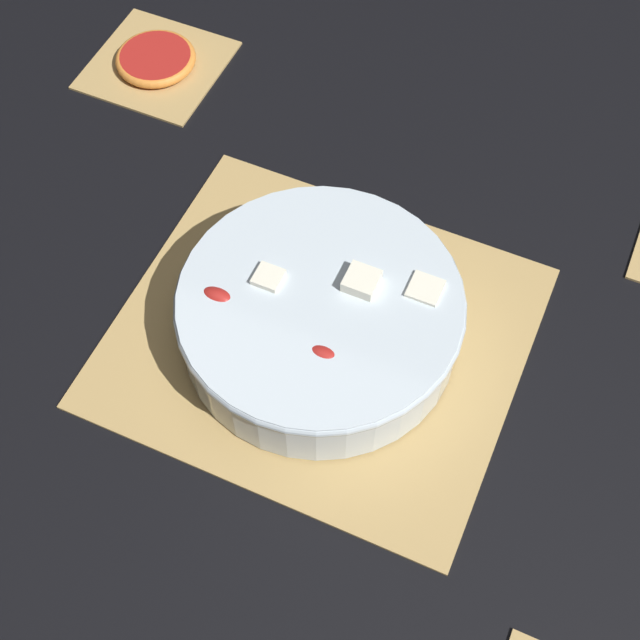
# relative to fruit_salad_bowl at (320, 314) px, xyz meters

# --- Properties ---
(ground_plane) EXTENTS (6.00, 6.00, 0.00)m
(ground_plane) POSITION_rel_fruit_salad_bowl_xyz_m (-0.00, 0.00, -0.04)
(ground_plane) COLOR black
(bamboo_mat_center) EXTENTS (0.40, 0.35, 0.01)m
(bamboo_mat_center) POSITION_rel_fruit_salad_bowl_xyz_m (-0.00, 0.00, -0.04)
(bamboo_mat_center) COLOR tan
(bamboo_mat_center) RESTS_ON ground_plane
(coaster_mat_near_right) EXTENTS (0.16, 0.16, 0.01)m
(coaster_mat_near_right) POSITION_rel_fruit_salad_bowl_xyz_m (0.34, -0.28, -0.04)
(coaster_mat_near_right) COLOR tan
(coaster_mat_near_right) RESTS_ON ground_plane
(fruit_salad_bowl) EXTENTS (0.28, 0.28, 0.08)m
(fruit_salad_bowl) POSITION_rel_fruit_salad_bowl_xyz_m (0.00, 0.00, 0.00)
(fruit_salad_bowl) COLOR silver
(fruit_salad_bowl) RESTS_ON bamboo_mat_center
(grapefruit_slice) EXTENTS (0.10, 0.10, 0.01)m
(grapefruit_slice) POSITION_rel_fruit_salad_bowl_xyz_m (0.34, -0.28, -0.03)
(grapefruit_slice) COLOR #B2231E
(grapefruit_slice) RESTS_ON coaster_mat_near_right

